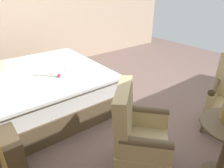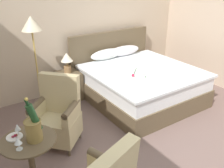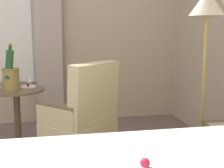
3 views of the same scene
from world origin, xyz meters
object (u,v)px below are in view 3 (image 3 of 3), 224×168
Objects in this scene: side_table_round at (17,112)px; champagne_bucket at (11,76)px; armchair_by_window at (82,124)px; wine_glass_near_bucket at (29,79)px; snack_plate at (28,86)px; wine_glass_near_edge at (7,79)px; floor_lamp_brass at (206,20)px.

side_table_round is 1.34× the size of champagne_bucket.
armchair_by_window is at bearing 48.50° from side_table_round.
armchair_by_window is (0.63, 0.51, -0.34)m from wine_glass_near_bucket.
wine_glass_near_edge is at bearing -92.99° from snack_plate.
wine_glass_near_bucket is at bearing -141.19° from armchair_by_window.
floor_lamp_brass is at bearing 66.42° from wine_glass_near_edge.
snack_plate is 0.17× the size of armchair_by_window.
wine_glass_near_edge is (-0.18, -0.07, -0.06)m from champagne_bucket.
wine_glass_near_bucket is 0.25m from wine_glass_near_edge.
wine_glass_near_bucket reaches higher than snack_plate.
champagne_bucket reaches higher than wine_glass_near_edge.
champagne_bucket reaches higher than armchair_by_window.
wine_glass_near_edge is 0.79× the size of snack_plate.
floor_lamp_brass is 1.99m from snack_plate.
floor_lamp_brass is at bearing 65.06° from wine_glass_near_bucket.
champagne_bucket is at bearing 19.69° from wine_glass_near_edge.
champagne_bucket reaches higher than wine_glass_near_bucket.
wine_glass_near_bucket is at bearing 76.33° from wine_glass_near_edge.
floor_lamp_brass is 2.16m from side_table_round.
champagne_bucket is at bearing -30.81° from side_table_round.
side_table_round is 0.31m from snack_plate.
snack_plate is (-0.05, -0.02, -0.09)m from wine_glass_near_bucket.
armchair_by_window is (0.68, 0.52, -0.26)m from snack_plate.
champagne_bucket is at bearing -43.02° from snack_plate.
armchair_by_window is (-0.14, -1.15, -0.97)m from floor_lamp_brass.
floor_lamp_brass is 3.30× the size of champagne_bucket.
armchair_by_window is (0.69, 0.75, -0.35)m from wine_glass_near_edge.
side_table_round is at bearing 41.77° from wine_glass_near_edge.
side_table_round is 4.82× the size of wine_glass_near_bucket.
champagne_bucket is 3.69× the size of wine_glass_near_edge.
wine_glass_near_edge reaches higher than side_table_round.
armchair_by_window reaches higher than side_table_round.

